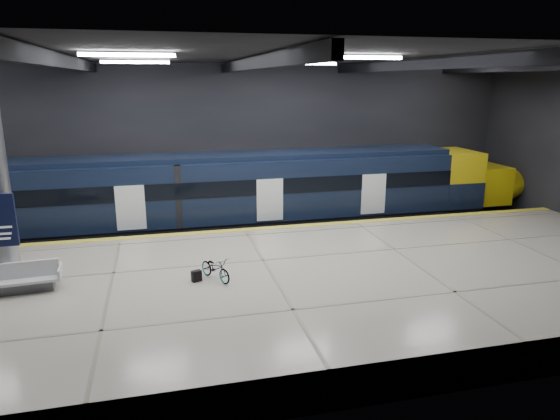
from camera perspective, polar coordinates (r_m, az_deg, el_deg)
name	(u,v)px	position (r m, az deg, el deg)	size (l,w,h in m)	color
ground	(258,279)	(18.85, -2.55, -7.84)	(30.00, 30.00, 0.00)	black
room_shell	(256,124)	(17.49, -2.77, 9.76)	(30.10, 16.10, 8.05)	black
platform	(273,292)	(16.39, -0.84, -9.32)	(30.00, 11.00, 1.10)	beige
safety_strip	(245,230)	(21.03, -4.05, -2.25)	(30.00, 0.40, 0.01)	yellow
rails	(235,234)	(23.93, -5.13, -2.73)	(30.00, 1.52, 0.16)	gray
train	(238,193)	(23.44, -4.80, 1.92)	(29.40, 2.84, 3.79)	black
bench	(24,281)	(16.76, -27.26, -7.22)	(2.17, 1.04, 0.93)	#595B60
bicycle	(216,268)	(15.89, -7.38, -6.61)	(0.50, 1.44, 0.75)	#99999E
pannier_bag	(197,276)	(15.92, -9.52, -7.44)	(0.30, 0.18, 0.35)	black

